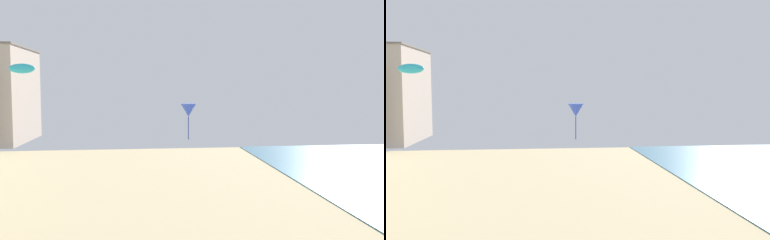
{
  "view_description": "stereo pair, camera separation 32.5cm",
  "coord_description": "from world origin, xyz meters",
  "views": [
    {
      "loc": [
        2.68,
        -4.57,
        9.45
      ],
      "look_at": [
        5.41,
        18.3,
        7.69
      ],
      "focal_mm": 38.74,
      "sensor_mm": 36.0,
      "label": 1
    },
    {
      "loc": [
        3.0,
        -4.6,
        9.45
      ],
      "look_at": [
        5.41,
        18.3,
        7.69
      ],
      "focal_mm": 38.74,
      "sensor_mm": 36.0,
      "label": 2
    }
  ],
  "objects": [
    {
      "name": "kite_cyan_parafoil",
      "position": [
        -7.53,
        32.39,
        11.14
      ],
      "size": [
        2.17,
        0.6,
        0.84
      ],
      "color": "#2DB7CC"
    },
    {
      "name": "kite_blue_delta",
      "position": [
        6.01,
        25.59,
        7.84
      ],
      "size": [
        1.16,
        1.16,
        2.64
      ],
      "color": "blue"
    }
  ]
}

